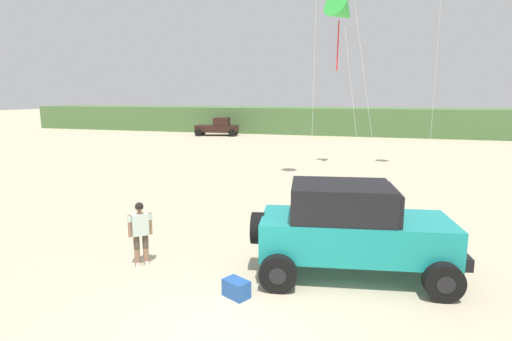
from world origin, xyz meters
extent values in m
plane|color=#C1B293|center=(0.00, 0.00, 0.00)|extent=(220.00, 220.00, 0.00)
cube|color=#4C703D|center=(3.40, 42.83, 1.47)|extent=(90.00, 8.22, 2.94)
cube|color=teal|center=(2.11, 3.25, 1.01)|extent=(4.65, 2.57, 0.90)
cube|color=teal|center=(3.73, 3.53, 1.38)|extent=(1.37, 1.86, 0.12)
cube|color=black|center=(1.76, 3.19, 1.86)|extent=(2.57, 2.13, 0.80)
cube|color=black|center=(2.95, 3.40, 1.82)|extent=(0.39, 1.66, 0.72)
cube|color=black|center=(4.35, 3.64, 0.74)|extent=(0.51, 1.81, 0.28)
cylinder|color=black|center=(-0.18, 2.85, 1.11)|extent=(0.43, 0.81, 0.77)
cylinder|color=black|center=(3.66, 4.57, 0.42)|extent=(0.88, 0.44, 0.84)
cylinder|color=black|center=(3.66, 4.57, 0.42)|extent=(0.43, 0.38, 0.38)
cylinder|color=black|center=(4.01, 2.54, 0.42)|extent=(0.88, 0.44, 0.84)
cylinder|color=black|center=(4.01, 2.54, 0.42)|extent=(0.43, 0.38, 0.38)
cylinder|color=black|center=(0.21, 3.96, 0.42)|extent=(0.88, 0.44, 0.84)
cylinder|color=black|center=(0.21, 3.96, 0.42)|extent=(0.43, 0.38, 0.38)
cylinder|color=black|center=(0.56, 1.93, 0.42)|extent=(0.88, 0.44, 0.84)
cylinder|color=black|center=(0.56, 1.93, 0.42)|extent=(0.43, 0.38, 0.38)
cylinder|color=#8C664C|center=(-3.21, 2.24, 0.25)|extent=(0.14, 0.14, 0.49)
cylinder|color=#4C4233|center=(-3.21, 2.24, 0.64)|extent=(0.15, 0.15, 0.36)
cube|color=silver|center=(-3.23, 2.27, 0.05)|extent=(0.26, 0.27, 0.10)
cylinder|color=#8C664C|center=(-3.04, 2.39, 0.25)|extent=(0.14, 0.14, 0.49)
cylinder|color=#4C4233|center=(-3.04, 2.39, 0.64)|extent=(0.15, 0.15, 0.36)
cube|color=silver|center=(-3.07, 2.42, 0.05)|extent=(0.26, 0.27, 0.10)
cube|color=silver|center=(-3.12, 2.32, 1.09)|extent=(0.47, 0.46, 0.54)
cylinder|color=#8C664C|center=(-3.31, 2.15, 1.08)|extent=(0.09, 0.09, 0.56)
cylinder|color=silver|center=(-3.31, 2.15, 1.27)|extent=(0.11, 0.11, 0.16)
cylinder|color=#8C664C|center=(-2.93, 2.49, 1.08)|extent=(0.09, 0.09, 0.56)
cylinder|color=silver|center=(-2.93, 2.49, 1.27)|extent=(0.11, 0.11, 0.16)
cylinder|color=#8C664C|center=(-3.12, 2.32, 1.40)|extent=(0.10, 0.10, 0.08)
sphere|color=#8C664C|center=(-3.12, 2.32, 1.54)|extent=(0.21, 0.21, 0.21)
sphere|color=black|center=(-3.11, 2.31, 1.56)|extent=(0.21, 0.21, 0.21)
cube|color=#23519E|center=(-0.24, 1.43, 0.19)|extent=(0.66, 0.58, 0.38)
cube|color=black|center=(-14.73, 35.81, 0.76)|extent=(4.87, 2.69, 0.76)
cube|color=black|center=(-14.19, 35.91, 1.56)|extent=(1.90, 2.06, 0.84)
cylinder|color=black|center=(-13.10, 37.17, 0.38)|extent=(0.79, 0.39, 0.76)
cylinder|color=black|center=(-12.73, 35.11, 0.38)|extent=(0.79, 0.39, 0.76)
cylinder|color=black|center=(-16.74, 36.51, 0.38)|extent=(0.79, 0.39, 0.76)
cylinder|color=black|center=(-16.36, 34.44, 0.38)|extent=(0.79, 0.39, 0.76)
cone|color=green|center=(0.97, 10.25, 7.45)|extent=(1.44, 1.74, 1.59)
cylinder|color=red|center=(0.82, 10.25, 6.19)|extent=(0.05, 0.24, 1.88)
cylinder|color=silver|center=(1.58, 9.23, 3.75)|extent=(1.24, 2.06, 7.40)
cylinder|color=silver|center=(4.89, 15.11, 7.24)|extent=(0.45, 4.28, 14.38)
cylinder|color=silver|center=(-0.05, 10.12, 6.90)|extent=(0.58, 4.12, 13.70)
cylinder|color=silver|center=(1.64, 14.94, 5.28)|extent=(2.01, 5.50, 10.47)
camera|label=1|loc=(2.58, -6.38, 4.28)|focal=28.90mm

